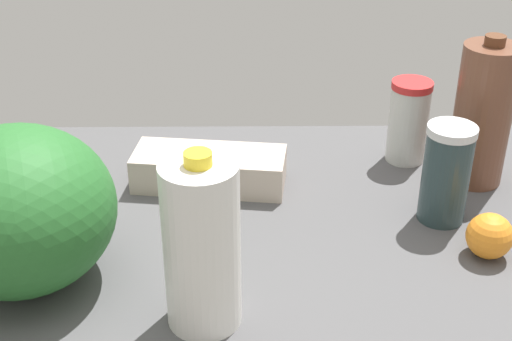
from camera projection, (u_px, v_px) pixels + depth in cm
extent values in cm
cube|color=#4D4D4F|center=(256.00, 228.00, 124.38)|extent=(120.00, 76.00, 3.00)
cylinder|color=silver|center=(408.00, 125.00, 139.82)|extent=(7.73, 7.73, 15.28)
cylinder|color=red|center=(412.00, 85.00, 135.77)|extent=(7.96, 7.96, 1.40)
cube|color=#C3B1A1|center=(209.00, 169.00, 133.03)|extent=(29.22, 14.23, 6.65)
cylinder|color=#293C3E|center=(446.00, 177.00, 120.55)|extent=(8.03, 8.03, 16.25)
cylinder|color=silver|center=(453.00, 131.00, 116.25)|extent=(8.27, 8.27, 1.40)
ellipsoid|color=#27672A|center=(18.00, 210.00, 103.69)|extent=(28.50, 28.50, 24.69)
cylinder|color=white|center=(202.00, 247.00, 95.45)|extent=(10.47, 10.47, 24.87)
cylinder|color=yellow|center=(198.00, 159.00, 88.96)|extent=(3.66, 3.66, 1.80)
cylinder|color=brown|center=(483.00, 115.00, 130.06)|extent=(10.42, 10.42, 26.64)
cylinder|color=#59331E|center=(495.00, 41.00, 123.14)|extent=(3.65, 3.65, 1.80)
sphere|color=orange|center=(490.00, 236.00, 113.02)|extent=(7.44, 7.44, 7.44)
sphere|color=#6FAA3B|center=(0.00, 146.00, 141.61)|extent=(6.25, 6.25, 6.25)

